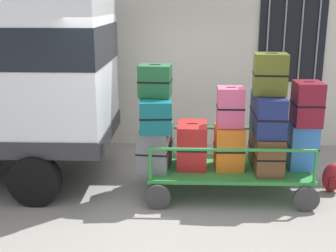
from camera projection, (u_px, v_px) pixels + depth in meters
name	position (u px, v px, depth m)	size (l,w,h in m)	color
ground_plane	(167.00, 190.00, 6.56)	(40.00, 40.00, 0.00)	gray
building_wall	(172.00, 12.00, 8.15)	(12.00, 0.38, 5.00)	silver
luggage_cart	(228.00, 171.00, 6.38)	(2.31, 1.22, 0.40)	#2D8438
cart_railing	(229.00, 142.00, 6.26)	(2.21, 1.08, 0.45)	#2D8438
suitcase_left_bottom	(156.00, 146.00, 6.36)	(0.51, 0.88, 0.58)	slate
suitcase_left_middle	(155.00, 112.00, 6.17)	(0.50, 0.86, 0.44)	#0F5960
suitcase_left_top	(155.00, 81.00, 6.10)	(0.47, 0.41, 0.44)	#194C28
suitcase_midleft_bottom	(192.00, 145.00, 6.31)	(0.44, 0.59, 0.64)	#B21E1E
suitcase_center_bottom	(229.00, 147.00, 6.25)	(0.41, 0.49, 0.61)	orange
suitcase_center_middle	(230.00, 107.00, 6.11)	(0.38, 0.35, 0.56)	#CC4C72
suitcase_midright_bottom	(266.00, 151.00, 6.24)	(0.39, 0.86, 0.53)	brown
suitcase_midright_middle	(268.00, 113.00, 6.13)	(0.41, 0.86, 0.54)	navy
suitcase_midright_top	(270.00, 74.00, 5.99)	(0.48, 0.41, 0.56)	#4C5119
suitcase_right_bottom	(302.00, 146.00, 6.28)	(0.40, 0.46, 0.64)	#3372C6
suitcase_right_middle	(307.00, 104.00, 6.04)	(0.38, 0.44, 0.61)	maroon
backpack	(332.00, 178.00, 6.43)	(0.27, 0.22, 0.44)	maroon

